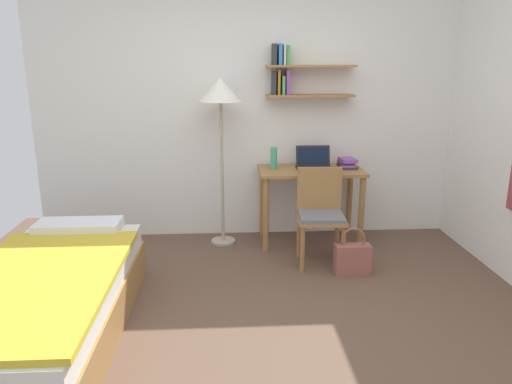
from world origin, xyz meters
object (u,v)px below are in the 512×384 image
object	(u,v)px
standing_lamp	(221,98)
book_stack	(347,163)
handbag	(352,258)
desk_chair	(320,212)
bed	(46,305)
desk	(310,184)
water_bottle	(274,158)
laptop	(314,163)

from	to	relation	value
standing_lamp	book_stack	size ratio (longest dim) A/B	6.47
book_stack	handbag	xyz separation A→B (m)	(-0.12, -0.82, -0.65)
desk_chair	bed	bearing A→B (deg)	-150.27
desk	book_stack	distance (m)	0.41
desk_chair	handbag	distance (m)	0.49
book_stack	bed	bearing A→B (deg)	-144.41
bed	book_stack	size ratio (longest dim) A/B	8.19
bed	water_bottle	xyz separation A→B (m)	(1.63, 1.67, 0.62)
handbag	standing_lamp	bearing A→B (deg)	143.96
laptop	book_stack	world-z (taller)	laptop
bed	handbag	xyz separation A→B (m)	(2.24, 0.87, -0.10)
desk_chair	water_bottle	bearing A→B (deg)	125.45
water_bottle	handbag	bearing A→B (deg)	-52.91
desk	handbag	size ratio (longest dim) A/B	2.43
laptop	book_stack	size ratio (longest dim) A/B	1.37
desk_chair	water_bottle	distance (m)	0.75
bed	desk_chair	world-z (taller)	desk_chair
standing_lamp	book_stack	world-z (taller)	standing_lamp
bed	laptop	world-z (taller)	laptop
water_bottle	laptop	bearing A→B (deg)	3.97
bed	standing_lamp	distance (m)	2.34
bed	water_bottle	world-z (taller)	water_bottle
water_bottle	handbag	world-z (taller)	water_bottle
bed	laptop	distance (m)	2.70
desk	book_stack	size ratio (longest dim) A/B	4.03
desk	standing_lamp	size ratio (longest dim) A/B	0.62
standing_lamp	water_bottle	bearing A→B (deg)	-0.59
desk	laptop	bearing A→B (deg)	56.78
laptop	water_bottle	xyz separation A→B (m)	(-0.40, -0.03, 0.05)
laptop	handbag	xyz separation A→B (m)	(0.21, -0.83, -0.66)
desk_chair	water_bottle	xyz separation A→B (m)	(-0.37, 0.52, 0.39)
desk_chair	book_stack	xyz separation A→B (m)	(0.36, 0.55, 0.32)
laptop	handbag	size ratio (longest dim) A/B	0.83
standing_lamp	handbag	size ratio (longest dim) A/B	3.91
water_bottle	book_stack	size ratio (longest dim) A/B	0.86
water_bottle	book_stack	distance (m)	0.73
desk	bed	bearing A→B (deg)	-140.53
laptop	handbag	distance (m)	1.08
laptop	book_stack	distance (m)	0.33
bed	desk	size ratio (longest dim) A/B	2.03
bed	desk_chair	size ratio (longest dim) A/B	2.42
standing_lamp	laptop	size ratio (longest dim) A/B	4.73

